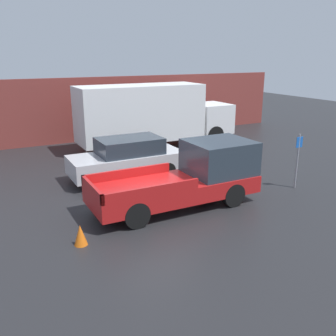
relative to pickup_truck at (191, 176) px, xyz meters
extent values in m
plane|color=#232326|center=(-1.24, 0.32, -0.97)|extent=(60.00, 60.00, 0.00)
cube|color=brown|center=(-1.24, 11.13, 0.85)|extent=(28.00, 0.15, 3.65)
cube|color=red|center=(-0.64, 0.00, -0.33)|extent=(5.64, 2.03, 0.56)
cube|color=#28333D|center=(1.11, 0.00, 0.53)|extent=(2.14, 1.90, 1.15)
cube|color=red|center=(-1.91, 0.96, 0.11)|extent=(3.10, 0.10, 0.31)
cube|color=red|center=(-1.91, -0.96, 0.11)|extent=(3.10, 0.10, 0.31)
cube|color=red|center=(-3.42, 0.00, 0.11)|extent=(0.10, 2.03, 0.31)
cylinder|color=black|center=(1.11, 0.90, -0.57)|extent=(0.80, 0.26, 0.80)
cylinder|color=black|center=(1.11, -0.90, -0.57)|extent=(0.80, 0.26, 0.80)
cylinder|color=black|center=(-2.39, 0.90, -0.57)|extent=(0.80, 0.26, 0.80)
cylinder|color=black|center=(-2.39, -0.90, -0.57)|extent=(0.80, 0.26, 0.80)
cube|color=silver|center=(-0.93, 3.55, -0.31)|extent=(4.60, 1.88, 0.74)
cube|color=#28333D|center=(-0.79, 3.55, 0.38)|extent=(2.53, 1.65, 0.64)
cylinder|color=black|center=(0.50, 4.39, -0.63)|extent=(0.69, 0.22, 0.69)
cylinder|color=black|center=(0.50, 2.71, -0.63)|extent=(0.69, 0.22, 0.69)
cylinder|color=black|center=(-2.36, 4.39, -0.63)|extent=(0.69, 0.22, 0.69)
cylinder|color=black|center=(-2.36, 2.71, -0.63)|extent=(0.69, 0.22, 0.69)
cube|color=white|center=(6.10, 7.97, 0.34)|extent=(1.93, 2.21, 1.66)
cube|color=white|center=(1.64, 7.97, 0.95)|extent=(6.65, 2.33, 2.88)
cylinder|color=black|center=(5.75, 9.00, -0.46)|extent=(1.02, 0.30, 1.02)
cylinder|color=black|center=(5.75, 6.94, -0.46)|extent=(1.02, 0.30, 1.02)
cylinder|color=black|center=(0.28, 9.00, -0.46)|extent=(1.02, 0.30, 1.02)
cylinder|color=black|center=(0.28, 6.94, -0.46)|extent=(1.02, 0.30, 1.02)
cylinder|color=gray|center=(4.32, -0.51, 0.07)|extent=(0.07, 0.07, 2.09)
cube|color=blue|center=(4.32, -0.53, 0.81)|extent=(0.30, 0.02, 0.40)
cone|color=orange|center=(-4.13, -1.16, -0.68)|extent=(0.36, 0.36, 0.58)
camera|label=1|loc=(-6.24, -10.21, 3.94)|focal=40.00mm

